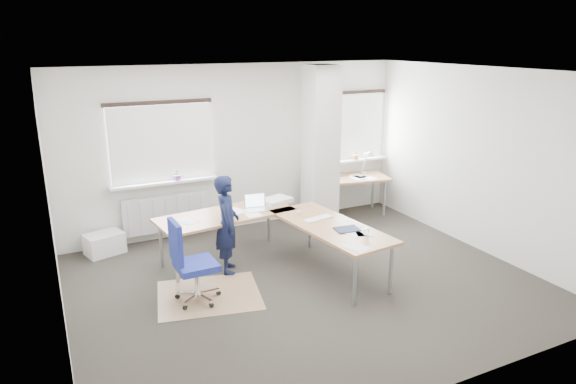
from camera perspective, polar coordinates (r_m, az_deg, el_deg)
name	(u,v)px	position (r m, az deg, el deg)	size (l,w,h in m)	color
ground	(306,283)	(7.07, 2.03, -10.08)	(6.00, 6.00, 0.00)	black
room_shell	(304,149)	(6.95, 1.75, 4.75)	(6.04, 5.04, 2.82)	beige
floor_mat	(209,295)	(6.84, -8.76, -11.24)	(1.29, 1.09, 0.01)	#9C7855
white_crate	(104,244)	(8.41, -19.72, -5.41)	(0.54, 0.38, 0.33)	white
desk_main	(279,221)	(7.32, -1.03, -3.22)	(2.70, 2.63, 0.96)	#966340
desk_side	(350,179)	(9.55, 6.90, 1.40)	(1.50, 0.93, 1.22)	#966340
task_chair	(194,279)	(6.60, -10.42, -9.48)	(0.60, 0.59, 1.10)	navy
person	(227,224)	(7.20, -6.78, -3.59)	(0.51, 0.34, 1.41)	black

